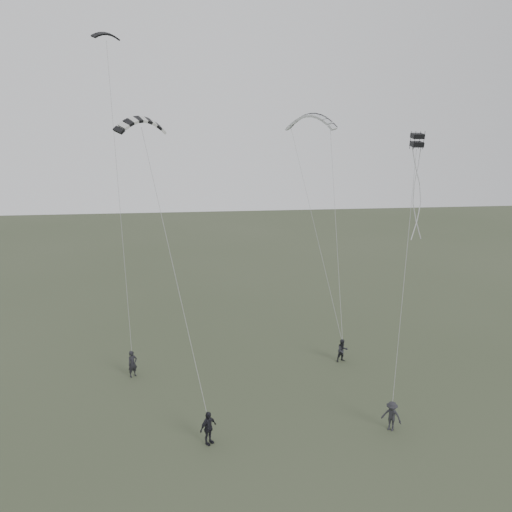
{
  "coord_description": "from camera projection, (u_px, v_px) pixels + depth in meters",
  "views": [
    {
      "loc": [
        -2.36,
        -21.67,
        14.11
      ],
      "look_at": [
        1.2,
        6.1,
        7.19
      ],
      "focal_mm": 35.0,
      "sensor_mm": 36.0,
      "label": 1
    }
  ],
  "objects": [
    {
      "name": "ground",
      "position": [
        248.0,
        428.0,
        24.54
      ],
      "size": [
        140.0,
        140.0,
        0.0
      ],
      "primitive_type": "plane",
      "color": "#3B442D",
      "rests_on": "ground"
    },
    {
      "name": "flyer_left",
      "position": [
        133.0,
        364.0,
        29.55
      ],
      "size": [
        0.7,
        0.67,
        1.61
      ],
      "primitive_type": "imported",
      "rotation": [
        0.0,
        0.0,
        0.66
      ],
      "color": "black",
      "rests_on": "ground"
    },
    {
      "name": "flyer_right",
      "position": [
        342.0,
        351.0,
        31.5
      ],
      "size": [
        0.82,
        0.7,
        1.49
      ],
      "primitive_type": "imported",
      "rotation": [
        0.0,
        0.0,
        0.2
      ],
      "color": "black",
      "rests_on": "ground"
    },
    {
      "name": "flyer_center",
      "position": [
        208.0,
        428.0,
        23.11
      ],
      "size": [
        0.98,
        0.93,
        1.63
      ],
      "primitive_type": "imported",
      "rotation": [
        0.0,
        0.0,
        0.72
      ],
      "color": "black",
      "rests_on": "ground"
    },
    {
      "name": "flyer_far",
      "position": [
        391.0,
        416.0,
        24.2
      ],
      "size": [
        1.11,
        1.04,
        1.51
      ],
      "primitive_type": "imported",
      "rotation": [
        0.0,
        0.0,
        -0.67
      ],
      "color": "#242428",
      "rests_on": "ground"
    },
    {
      "name": "kite_dark_small",
      "position": [
        106.0,
        34.0,
        30.58
      ],
      "size": [
        1.78,
        1.41,
        0.68
      ],
      "primitive_type": null,
      "rotation": [
        0.36,
        0.0,
        0.53
      ],
      "color": "black",
      "rests_on": "flyer_left"
    },
    {
      "name": "kite_pale_large",
      "position": [
        311.0,
        116.0,
        36.26
      ],
      "size": [
        3.77,
        3.02,
        1.69
      ],
      "primitive_type": null,
      "rotation": [
        0.17,
        0.0,
        -0.58
      ],
      "color": "#B2B5B7",
      "rests_on": "flyer_right"
    },
    {
      "name": "kite_striped",
      "position": [
        141.0,
        119.0,
        26.13
      ],
      "size": [
        2.9,
        2.24,
        1.28
      ],
      "primitive_type": null,
      "rotation": [
        0.38,
        0.0,
        0.51
      ],
      "color": "black",
      "rests_on": "flyer_center"
    },
    {
      "name": "kite_box",
      "position": [
        417.0,
        140.0,
        27.09
      ],
      "size": [
        0.64,
        0.74,
        0.78
      ],
      "primitive_type": null,
      "rotation": [
        0.15,
        0.0,
        -0.06
      ],
      "color": "black",
      "rests_on": "flyer_far"
    }
  ]
}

